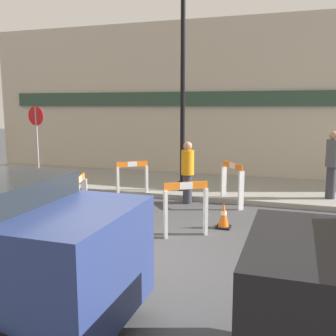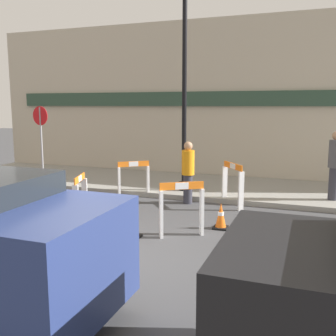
{
  "view_description": "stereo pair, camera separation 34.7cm",
  "coord_description": "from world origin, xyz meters",
  "px_view_note": "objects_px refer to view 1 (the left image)",
  "views": [
    {
      "loc": [
        2.7,
        -5.59,
        2.59
      ],
      "look_at": [
        -0.38,
        3.78,
        1.0
      ],
      "focal_mm": 42.0,
      "sensor_mm": 36.0,
      "label": 1
    },
    {
      "loc": [
        3.02,
        -5.48,
        2.59
      ],
      "look_at": [
        -0.38,
        3.78,
        1.0
      ],
      "focal_mm": 42.0,
      "sensor_mm": 36.0,
      "label": 2
    }
  ],
  "objects_px": {
    "streetlamp_post": "(183,62)",
    "stop_sign": "(37,132)",
    "person_worker": "(188,170)",
    "person_pedestrian": "(332,162)"
  },
  "relations": [
    {
      "from": "person_worker",
      "to": "person_pedestrian",
      "type": "relative_size",
      "value": 0.92
    },
    {
      "from": "streetlamp_post",
      "to": "person_pedestrian",
      "type": "bearing_deg",
      "value": 3.02
    },
    {
      "from": "stop_sign",
      "to": "person_pedestrian",
      "type": "xyz_separation_m",
      "value": [
        8.7,
        0.54,
        -0.64
      ]
    },
    {
      "from": "stop_sign",
      "to": "person_worker",
      "type": "height_order",
      "value": "stop_sign"
    },
    {
      "from": "streetlamp_post",
      "to": "stop_sign",
      "type": "xyz_separation_m",
      "value": [
        -4.68,
        -0.32,
        -2.02
      ]
    },
    {
      "from": "person_worker",
      "to": "stop_sign",
      "type": "bearing_deg",
      "value": -74.92
    },
    {
      "from": "person_worker",
      "to": "person_pedestrian",
      "type": "bearing_deg",
      "value": 129.62
    },
    {
      "from": "person_worker",
      "to": "person_pedestrian",
      "type": "distance_m",
      "value": 3.79
    },
    {
      "from": "stop_sign",
      "to": "person_worker",
      "type": "bearing_deg",
      "value": 179.55
    },
    {
      "from": "person_pedestrian",
      "to": "streetlamp_post",
      "type": "bearing_deg",
      "value": 9.73
    }
  ]
}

